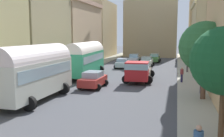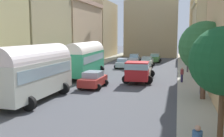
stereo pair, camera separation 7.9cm
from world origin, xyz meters
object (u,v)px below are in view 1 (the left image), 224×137
car_1 (154,58)px  parked_bus_0 (34,70)px  car_3 (122,63)px  car_0 (147,62)px  cargo_truck_0 (138,71)px  pedestrian_3 (201,83)px  pedestrian_1 (187,65)px  car_2 (93,80)px  car_4 (134,58)px  pedestrian_2 (182,74)px  parked_bus_1 (85,57)px

car_1 → parked_bus_0: bearing=-102.4°
car_3 → car_0: bearing=32.9°
cargo_truck_0 → pedestrian_3: bearing=-39.5°
cargo_truck_0 → pedestrian_1: 9.38m
car_2 → car_4: 22.71m
parked_bus_0 → pedestrian_2: size_ratio=4.89×
cargo_truck_0 → car_4: size_ratio=1.80×
car_1 → pedestrian_1: size_ratio=2.03×
car_3 → pedestrian_3: (10.06, -15.98, 0.31)m
parked_bus_1 → pedestrian_1: bearing=25.4°
car_4 → pedestrian_1: (8.76, -10.86, 0.29)m
parked_bus_0 → parked_bus_1: size_ratio=0.87×
parked_bus_0 → car_2: (2.81, 5.85, -1.59)m
car_4 → pedestrian_1: bearing=-51.1°
car_0 → car_4: (-2.84, 5.32, -0.03)m
pedestrian_3 → car_0: bearing=110.0°
car_4 → pedestrian_3: size_ratio=2.29×
car_0 → parked_bus_1: bearing=-118.5°
car_2 → pedestrian_3: size_ratio=2.09×
car_3 → pedestrian_3: pedestrian_3 is taller
parked_bus_0 → pedestrian_2: parked_bus_0 is taller
car_3 → car_4: size_ratio=0.95×
car_1 → pedestrian_3: (5.97, -25.07, 0.26)m
parked_bus_1 → pedestrian_2: parked_bus_1 is taller
car_0 → pedestrian_2: size_ratio=2.34×
parked_bus_1 → car_3: 9.55m
cargo_truck_0 → pedestrian_3: 7.78m
parked_bus_0 → pedestrian_1: size_ratio=4.42×
parked_bus_1 → car_4: parked_bus_1 is taller
parked_bus_0 → pedestrian_3: (12.58, 5.03, -1.33)m
car_0 → car_2: car_0 is taller
pedestrian_3 → parked_bus_1: bearing=151.4°
car_0 → car_4: bearing=118.1°
car_1 → car_4: size_ratio=0.91×
car_3 → pedestrian_1: bearing=-19.4°
car_0 → car_1: car_0 is taller
parked_bus_0 → cargo_truck_0: size_ratio=1.10×
car_2 → pedestrian_2: bearing=26.8°
car_1 → parked_bus_1: bearing=-110.5°
cargo_truck_0 → pedestrian_1: (5.31, 7.73, -0.14)m
car_4 → cargo_truck_0: bearing=-79.5°
parked_bus_0 → car_1: parked_bus_0 is taller
parked_bus_0 → car_4: 28.78m
car_1 → car_3: car_1 is taller
pedestrian_1 → pedestrian_3: size_ratio=1.03×
cargo_truck_0 → pedestrian_3: size_ratio=4.12×
parked_bus_0 → pedestrian_3: parked_bus_0 is taller
parked_bus_1 → car_2: (2.96, -6.13, -1.53)m
car_3 → car_2: bearing=-88.9°
pedestrian_2 → car_2: bearing=-153.2°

